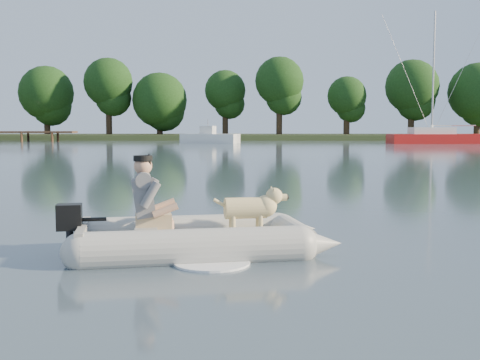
{
  "coord_description": "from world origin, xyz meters",
  "views": [
    {
      "loc": [
        -0.02,
        -7.57,
        1.57
      ],
      "look_at": [
        -0.11,
        1.53,
        0.75
      ],
      "focal_mm": 45.0,
      "sensor_mm": 36.0,
      "label": 1
    }
  ],
  "objects_px": {
    "dog": "(246,212)",
    "motorboat": "(210,132)",
    "man": "(145,195)",
    "sailboat": "(436,138)",
    "dinghy": "(199,208)"
  },
  "relations": [
    {
      "from": "man",
      "to": "dog",
      "type": "height_order",
      "value": "man"
    },
    {
      "from": "dog",
      "to": "sailboat",
      "type": "bearing_deg",
      "value": 58.93
    },
    {
      "from": "motorboat",
      "to": "sailboat",
      "type": "height_order",
      "value": "sailboat"
    },
    {
      "from": "dog",
      "to": "sailboat",
      "type": "distance_m",
      "value": 48.81
    },
    {
      "from": "dinghy",
      "to": "sailboat",
      "type": "height_order",
      "value": "sailboat"
    },
    {
      "from": "dinghy",
      "to": "motorboat",
      "type": "height_order",
      "value": "motorboat"
    },
    {
      "from": "dinghy",
      "to": "man",
      "type": "distance_m",
      "value": 0.68
    },
    {
      "from": "dinghy",
      "to": "motorboat",
      "type": "xyz_separation_m",
      "value": [
        -2.72,
        47.93,
        0.49
      ]
    },
    {
      "from": "man",
      "to": "dog",
      "type": "distance_m",
      "value": 1.28
    },
    {
      "from": "motorboat",
      "to": "dinghy",
      "type": "bearing_deg",
      "value": -69.37
    },
    {
      "from": "dog",
      "to": "sailboat",
      "type": "xyz_separation_m",
      "value": [
        16.84,
        45.81,
        0.03
      ]
    },
    {
      "from": "dinghy",
      "to": "sailboat",
      "type": "xyz_separation_m",
      "value": [
        17.43,
        45.97,
        -0.04
      ]
    },
    {
      "from": "motorboat",
      "to": "dog",
      "type": "bearing_deg",
      "value": -68.65
    },
    {
      "from": "dog",
      "to": "motorboat",
      "type": "xyz_separation_m",
      "value": [
        -3.31,
        47.77,
        0.56
      ]
    },
    {
      "from": "dog",
      "to": "motorboat",
      "type": "relative_size",
      "value": 0.16
    }
  ]
}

